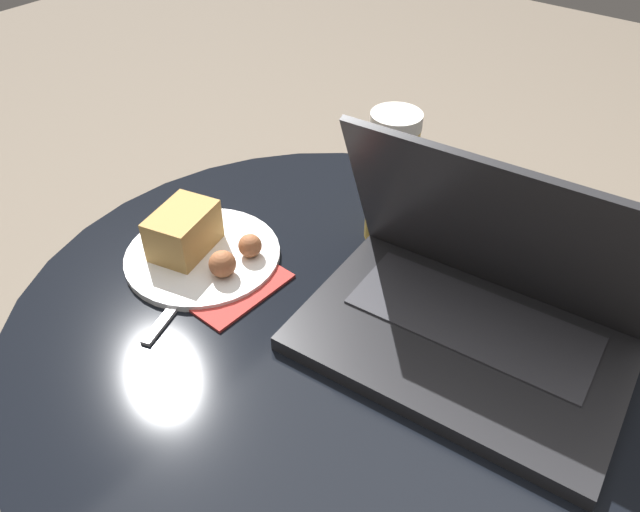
# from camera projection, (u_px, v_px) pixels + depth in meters

# --- Properties ---
(table) EXTENTS (0.76, 0.76, 0.55)m
(table) POSITION_uv_depth(u_px,v_px,m) (328.00, 393.00, 0.82)
(table) COLOR black
(table) RESTS_ON ground_plane
(napkin) EXTENTS (0.19, 0.14, 0.00)m
(napkin) POSITION_uv_depth(u_px,v_px,m) (208.00, 270.00, 0.79)
(napkin) COLOR #B7332D
(napkin) RESTS_ON table
(laptop) EXTENTS (0.37, 0.26, 0.23)m
(laptop) POSITION_uv_depth(u_px,v_px,m) (473.00, 307.00, 0.68)
(laptop) COLOR #232326
(laptop) RESTS_ON table
(beer_glass) EXTENTS (0.06, 0.06, 0.18)m
(beer_glass) POSITION_uv_depth(u_px,v_px,m) (391.00, 178.00, 0.79)
(beer_glass) COLOR gold
(beer_glass) RESTS_ON table
(snack_plate) EXTENTS (0.20, 0.20, 0.07)m
(snack_plate) POSITION_uv_depth(u_px,v_px,m) (197.00, 245.00, 0.80)
(snack_plate) COLOR white
(snack_plate) RESTS_ON table
(fork) EXTENTS (0.07, 0.16, 0.00)m
(fork) POSITION_uv_depth(u_px,v_px,m) (188.00, 290.00, 0.76)
(fork) COLOR #B2B2B7
(fork) RESTS_ON table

